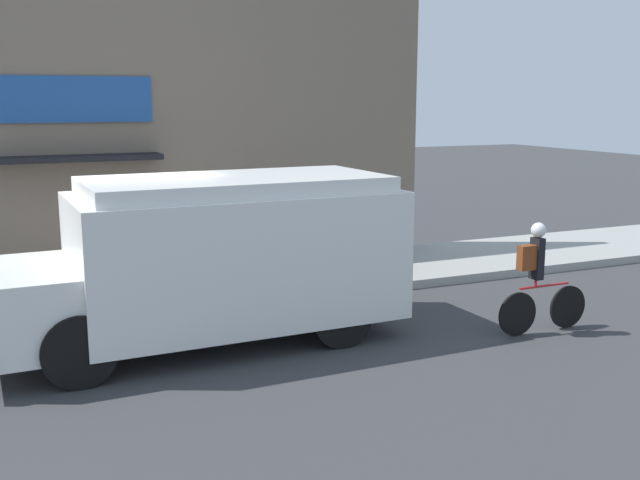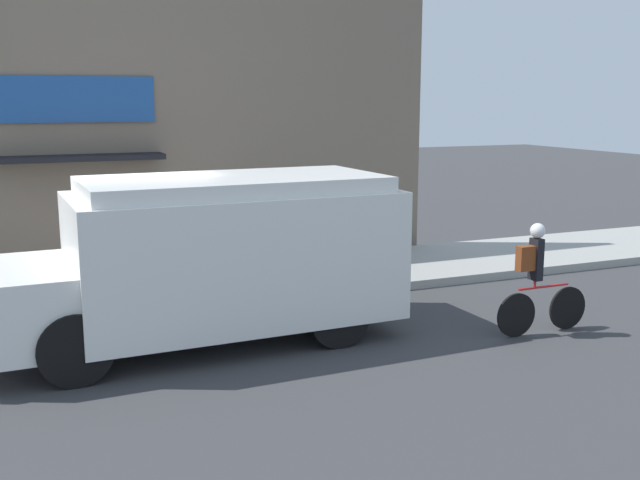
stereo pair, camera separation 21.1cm
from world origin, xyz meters
name	(u,v)px [view 2 (the right image)]	position (x,y,z in m)	size (l,w,h in m)	color
ground_plane	(126,322)	(0.00, 0.00, 0.00)	(70.00, 70.00, 0.00)	#38383A
sidewalk	(112,295)	(0.00, 1.46, 0.08)	(28.00, 2.92, 0.16)	#999993
storefront	(92,134)	(-0.01, 3.24, 2.77)	(14.03, 0.83, 5.53)	#756656
school_bus	(213,257)	(1.05, -1.40, 1.23)	(5.73, 2.73, 2.35)	white
cyclist	(537,280)	(5.48, -2.93, 0.81)	(1.60, 0.22, 1.66)	black
trash_bin	(287,244)	(3.36, 1.83, 0.65)	(0.58, 0.58, 0.97)	#38383D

